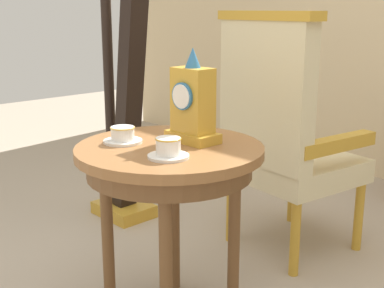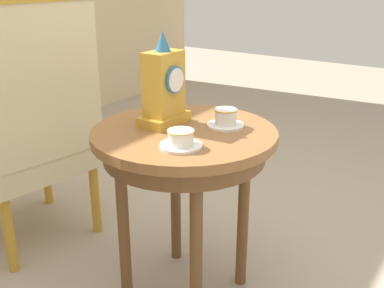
{
  "view_description": "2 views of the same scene",
  "coord_description": "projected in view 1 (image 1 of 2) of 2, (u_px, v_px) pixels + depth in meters",
  "views": [
    {
      "loc": [
        1.27,
        -1.15,
        1.15
      ],
      "look_at": [
        -0.05,
        0.11,
        0.67
      ],
      "focal_mm": 48.96,
      "sensor_mm": 36.0,
      "label": 1
    },
    {
      "loc": [
        -1.35,
        -0.9,
        1.22
      ],
      "look_at": [
        -0.04,
        0.0,
        0.62
      ],
      "focal_mm": 43.93,
      "sensor_mm": 36.0,
      "label": 2
    }
  ],
  "objects": [
    {
      "name": "teacup_left",
      "position": [
        123.0,
        136.0,
        1.87
      ],
      "size": [
        0.14,
        0.14,
        0.06
      ],
      "color": "white",
      "rests_on": "side_table"
    },
    {
      "name": "armchair",
      "position": [
        282.0,
        132.0,
        2.42
      ],
      "size": [
        0.61,
        0.6,
        1.14
      ],
      "color": "beige",
      "rests_on": "ground"
    },
    {
      "name": "harp",
      "position": [
        124.0,
        95.0,
        2.8
      ],
      "size": [
        0.4,
        0.24,
        1.74
      ],
      "color": "gold",
      "rests_on": "ground"
    },
    {
      "name": "mantel_clock",
      "position": [
        192.0,
        105.0,
        1.85
      ],
      "size": [
        0.19,
        0.11,
        0.34
      ],
      "color": "gold",
      "rests_on": "side_table"
    },
    {
      "name": "teacup_right",
      "position": [
        168.0,
        149.0,
        1.68
      ],
      "size": [
        0.14,
        0.14,
        0.07
      ],
      "color": "white",
      "rests_on": "side_table"
    },
    {
      "name": "side_table",
      "position": [
        170.0,
        169.0,
        1.85
      ],
      "size": [
        0.66,
        0.66,
        0.68
      ],
      "color": "brown",
      "rests_on": "ground"
    }
  ]
}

